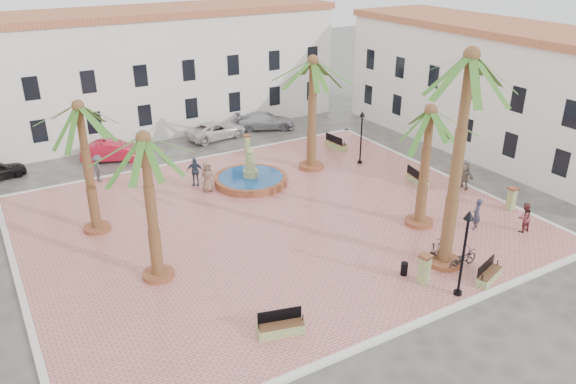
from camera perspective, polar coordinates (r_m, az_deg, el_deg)
name	(u,v)px	position (r m, az deg, el deg)	size (l,w,h in m)	color
ground	(273,222)	(31.28, -1.58, -3.05)	(120.00, 120.00, 0.00)	#56544F
plaza	(273,221)	(31.25, -1.58, -2.93)	(26.00, 22.00, 0.15)	#D27971
kerb_n	(198,159)	(40.42, -9.18, 3.29)	(26.30, 0.30, 0.16)	silver
kerb_s	(405,329)	(23.69, 11.80, -13.44)	(26.30, 0.30, 0.16)	silver
kerb_e	(444,175)	(38.62, 15.54, 1.67)	(0.30, 22.30, 0.16)	silver
kerb_w	(20,288)	(28.27, -25.60, -8.77)	(0.30, 22.30, 0.16)	silver
building_north	(151,70)	(47.31, -13.74, 11.94)	(30.40, 7.40, 9.50)	white
building_east	(502,90)	(43.62, 20.93, 9.68)	(7.40, 26.40, 9.00)	white
fountain	(251,178)	(35.77, -3.80, 1.39)	(4.64, 4.64, 2.40)	#9D5232
palm_nw	(80,121)	(29.64, -20.34, 6.77)	(4.61, 4.61, 7.14)	#9D5232
palm_sw	(145,156)	(24.26, -14.30, 3.60)	(4.77, 4.77, 7.07)	#9D5232
palm_s	(469,79)	(24.87, 17.87, 10.90)	(5.27, 5.27, 10.29)	#9D5232
palm_e	(429,126)	(29.49, 14.17, 6.55)	(4.99, 4.99, 6.73)	#9D5232
palm_ne	(313,74)	(36.41, 2.53, 11.84)	(5.45, 5.45, 7.62)	#9D5232
bench_s	(281,328)	(22.70, -0.72, -13.62)	(1.98, 1.04, 1.00)	#8DA360
bench_se	(489,275)	(27.39, 19.72, -7.96)	(1.84, 1.06, 0.93)	#8DA360
bench_e	(417,179)	(36.57, 13.00, 1.26)	(0.94, 2.00, 1.02)	#8DA360
bench_ne	(336,144)	(42.00, 4.89, 4.85)	(0.78, 1.97, 1.01)	#8DA360
lamppost_s	(466,239)	(24.71, 17.60, -4.55)	(0.45, 0.45, 4.10)	black
lamppost_e	(362,128)	(38.53, 7.49, 6.43)	(0.40, 0.40, 3.72)	black
bollard_se	(424,269)	(26.08, 13.69, -7.59)	(0.62, 0.62, 1.45)	#8DA360
bollard_n	(247,143)	(41.00, -4.19, 4.96)	(0.52, 0.52, 1.30)	#8DA360
bollard_e	(512,198)	(34.48, 21.76, -0.61)	(0.50, 0.50, 1.37)	#8DA360
litter_bin	(404,269)	(26.71, 11.72, -7.65)	(0.33, 0.33, 0.64)	black
cyclist_a	(477,214)	(31.55, 18.63, -2.11)	(0.63, 0.42, 1.73)	#2D2E43
bicycle_a	(463,258)	(27.91, 17.33, -6.46)	(0.62, 1.77, 0.93)	black
cyclist_b	(524,217)	(32.14, 22.87, -2.39)	(0.80, 0.63, 1.65)	brown
bicycle_b	(436,251)	(28.08, 14.78, -5.81)	(0.49, 1.73, 1.04)	black
pedestrian_fountain_a	(207,177)	(34.64, -8.21, 1.53)	(0.93, 0.61, 1.91)	#7B5C4B
pedestrian_fountain_b	(195,171)	(35.68, -9.45, 2.07)	(1.07, 0.45, 1.83)	#324256
pedestrian_north	(98,168)	(37.80, -18.71, 2.30)	(1.13, 0.65, 1.76)	#46464A
pedestrian_east	(465,175)	(36.47, 17.52, 1.64)	(1.59, 0.51, 1.72)	#756B5D
car_red	(113,151)	(41.58, -17.32, 4.02)	(1.53, 4.39, 1.45)	red
car_silver	(265,121)	(46.65, -2.32, 7.24)	(1.92, 4.72, 1.37)	#A3A2AA
car_white	(216,130)	(44.68, -7.29, 6.26)	(2.21, 4.78, 1.33)	silver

